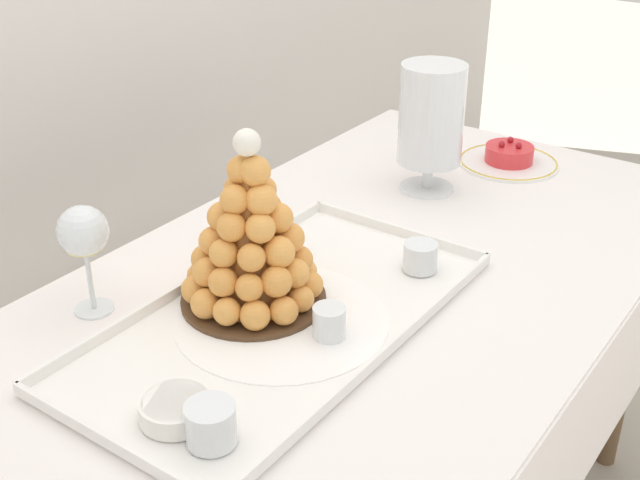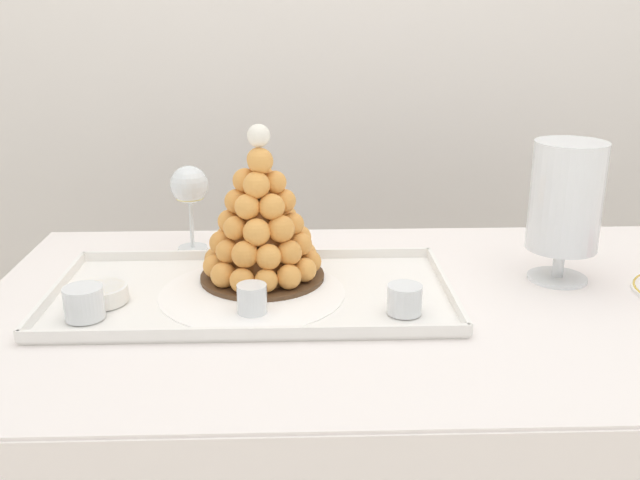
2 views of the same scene
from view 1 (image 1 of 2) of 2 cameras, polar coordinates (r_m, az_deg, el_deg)
The scene contains 10 objects.
buffet_table at distance 1.44m, azimuth 3.72°, elevation -4.91°, with size 1.41×0.80×0.73m.
serving_tray at distance 1.24m, azimuth -2.66°, elevation -5.55°, with size 0.68×0.36×0.02m.
croquembouche at distance 1.23m, azimuth -4.79°, elevation -0.08°, with size 0.22×0.22×0.28m.
dessert_cup_left at distance 1.01m, azimuth -7.53°, elevation -12.55°, with size 0.06×0.06×0.05m.
dessert_cup_mid_left at distance 1.18m, azimuth 0.64°, elevation -5.75°, with size 0.05×0.05×0.05m.
dessert_cup_centre at distance 1.36m, azimuth 6.93°, elevation -1.21°, with size 0.06×0.06×0.05m.
creme_brulee_ramekin at distance 1.06m, azimuth -9.91°, elevation -11.32°, with size 0.09×0.09×0.03m.
macaron_goblet at distance 1.62m, azimuth 7.69°, elevation 8.40°, with size 0.13×0.13×0.26m.
fruit_tart_plate at distance 1.83m, azimuth 12.88°, elevation 5.53°, with size 0.21×0.21×0.05m.
wine_glass at distance 1.25m, azimuth -16.02°, elevation 0.35°, with size 0.08×0.08×0.17m.
Camera 1 is at (-1.04, -0.63, 1.41)m, focal length 46.37 mm.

